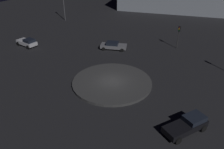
% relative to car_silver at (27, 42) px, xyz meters
% --- Properties ---
extents(ground_plane, '(118.50, 118.50, 0.00)m').
position_rel_car_silver_xyz_m(ground_plane, '(20.03, -2.68, -0.76)').
color(ground_plane, black).
extents(roundabout_island, '(10.56, 10.56, 0.33)m').
position_rel_car_silver_xyz_m(roundabout_island, '(20.03, -2.68, -0.60)').
color(roundabout_island, '#383838').
rests_on(roundabout_island, ground_plane).
extents(car_silver, '(4.14, 2.18, 1.48)m').
position_rel_car_silver_xyz_m(car_silver, '(0.00, 0.00, 0.00)').
color(car_silver, silver).
rests_on(car_silver, ground_plane).
extents(car_grey, '(4.89, 3.38, 1.33)m').
position_rel_car_silver_xyz_m(car_grey, '(13.98, 7.23, -0.07)').
color(car_grey, slate).
rests_on(car_grey, ground_plane).
extents(car_black, '(3.68, 4.85, 1.50)m').
position_rel_car_silver_xyz_m(car_black, '(31.06, -6.35, 0.02)').
color(car_black, black).
rests_on(car_black, ground_plane).
extents(traffic_light_north, '(0.34, 0.38, 4.05)m').
position_rel_car_silver_xyz_m(traffic_light_north, '(23.33, 13.67, 2.12)').
color(traffic_light_north, '#2D2D2D').
rests_on(traffic_light_north, ground_plane).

